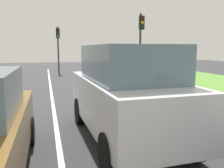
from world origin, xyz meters
name	(u,v)px	position (x,y,z in m)	size (l,w,h in m)	color
ground_plane	(68,97)	(0.00, 14.00, 0.00)	(60.00, 60.00, 0.00)	#2D2D30
lane_line_center	(52,98)	(-0.70, 14.00, 0.00)	(0.12, 32.00, 0.01)	silver
lane_line_right_edge	(140,93)	(3.60, 14.00, 0.00)	(0.12, 32.00, 0.01)	silver
grass_verge_right	(222,88)	(8.50, 14.00, 0.03)	(9.00, 48.00, 0.06)	#548433
curb_right	(149,91)	(4.10, 14.00, 0.06)	(0.24, 48.00, 0.12)	#9E9B93
car_suv_ahead	(126,92)	(0.91, 8.33, 1.17)	(2.08, 4.55, 2.28)	silver
traffic_light_near_right	(141,35)	(5.33, 18.25, 3.11)	(0.32, 0.50, 4.54)	#2D2D2D
traffic_light_far_median	(58,41)	(0.25, 25.69, 2.90)	(0.32, 0.50, 4.20)	#2D2D2D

